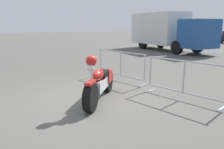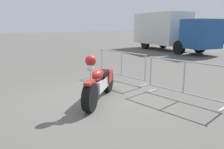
{
  "view_description": "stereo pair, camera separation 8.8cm",
  "coord_description": "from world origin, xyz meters",
  "views": [
    {
      "loc": [
        4.82,
        -3.06,
        1.96
      ],
      "look_at": [
        0.18,
        0.51,
        0.65
      ],
      "focal_mm": 35.0,
      "sensor_mm": 36.0,
      "label": 1
    },
    {
      "loc": [
        4.87,
        -2.99,
        1.96
      ],
      "look_at": [
        0.18,
        0.51,
        0.65
      ],
      "focal_mm": 35.0,
      "sensor_mm": 36.0,
      "label": 2
    }
  ],
  "objects": [
    {
      "name": "crowd_barrier_near",
      "position": [
        -1.14,
        1.91,
        0.56
      ],
      "size": [
        2.29,
        0.65,
        1.07
      ],
      "rotation": [
        0.0,
        0.0,
        0.1
      ],
      "color": "#9EA0A5",
      "rests_on": "ground"
    },
    {
      "name": "parked_car_white",
      "position": [
        -9.86,
        23.51,
        0.77
      ],
      "size": [
        2.41,
        4.67,
        1.51
      ],
      "rotation": [
        0.0,
        0.0,
        1.43
      ],
      "color": "white",
      "rests_on": "ground"
    },
    {
      "name": "box_truck",
      "position": [
        -6.71,
        11.24,
        1.64
      ],
      "size": [
        8.0,
        3.77,
        2.98
      ],
      "rotation": [
        0.0,
        0.0,
        -0.21
      ],
      "color": "silver",
      "rests_on": "ground"
    },
    {
      "name": "motorcycle",
      "position": [
        0.18,
        0.11,
        0.5
      ],
      "size": [
        1.63,
        1.9,
        1.31
      ],
      "rotation": [
        0.0,
        0.0,
        -0.88
      ],
      "color": "black",
      "rests_on": "ground"
    },
    {
      "name": "ground_plane",
      "position": [
        0.0,
        0.0,
        0.0
      ],
      "size": [
        120.0,
        120.0,
        0.0
      ],
      "primitive_type": "plane",
      "color": "#54514C"
    },
    {
      "name": "crowd_barrier_far",
      "position": [
        1.5,
        1.91,
        0.56
      ],
      "size": [
        2.29,
        0.65,
        1.07
      ],
      "rotation": [
        0.0,
        0.0,
        0.1
      ],
      "color": "#9EA0A5",
      "rests_on": "ground"
    }
  ]
}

